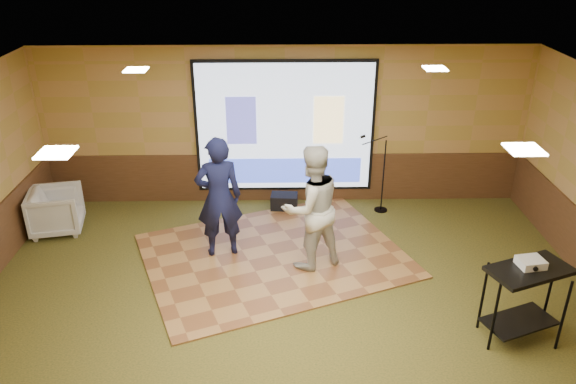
{
  "coord_description": "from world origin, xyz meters",
  "views": [
    {
      "loc": [
        -0.13,
        -6.41,
        4.89
      ],
      "look_at": [
        0.01,
        1.1,
        1.3
      ],
      "focal_mm": 35.0,
      "sensor_mm": 36.0,
      "label": 1
    }
  ],
  "objects_px": {
    "dance_floor": "(274,255)",
    "player_left": "(219,197)",
    "av_table": "(526,289)",
    "duffel_bag": "(284,202)",
    "projector_screen": "(285,129)",
    "banquet_chair": "(56,211)",
    "projector": "(531,263)",
    "mic_stand": "(379,187)",
    "player_right": "(311,208)"
  },
  "relations": [
    {
      "from": "mic_stand",
      "to": "player_left",
      "type": "bearing_deg",
      "value": -131.01
    },
    {
      "from": "banquet_chair",
      "to": "player_left",
      "type": "bearing_deg",
      "value": -116.74
    },
    {
      "from": "player_right",
      "to": "mic_stand",
      "type": "xyz_separation_m",
      "value": [
        1.38,
        1.87,
        -0.53
      ]
    },
    {
      "from": "dance_floor",
      "to": "player_right",
      "type": "relative_size",
      "value": 2.01
    },
    {
      "from": "projector_screen",
      "to": "av_table",
      "type": "bearing_deg",
      "value": -54.19
    },
    {
      "from": "player_right",
      "to": "mic_stand",
      "type": "relative_size",
      "value": 1.31
    },
    {
      "from": "player_left",
      "to": "projector",
      "type": "distance_m",
      "value": 4.56
    },
    {
      "from": "av_table",
      "to": "banquet_chair",
      "type": "bearing_deg",
      "value": 156.76
    },
    {
      "from": "projector_screen",
      "to": "projector",
      "type": "relative_size",
      "value": 10.75
    },
    {
      "from": "av_table",
      "to": "projector",
      "type": "relative_size",
      "value": 3.49
    },
    {
      "from": "projector",
      "to": "player_right",
      "type": "bearing_deg",
      "value": 136.96
    },
    {
      "from": "player_left",
      "to": "player_right",
      "type": "height_order",
      "value": "player_left"
    },
    {
      "from": "banquet_chair",
      "to": "projector",
      "type": "bearing_deg",
      "value": -123.81
    },
    {
      "from": "dance_floor",
      "to": "projector",
      "type": "distance_m",
      "value": 3.92
    },
    {
      "from": "dance_floor",
      "to": "av_table",
      "type": "distance_m",
      "value": 3.85
    },
    {
      "from": "player_left",
      "to": "projector",
      "type": "xyz_separation_m",
      "value": [
        4.04,
        -2.11,
        0.1
      ]
    },
    {
      "from": "av_table",
      "to": "duffel_bag",
      "type": "xyz_separation_m",
      "value": [
        -2.98,
        3.73,
        -0.62
      ]
    },
    {
      "from": "player_left",
      "to": "projector",
      "type": "relative_size",
      "value": 6.47
    },
    {
      "from": "player_right",
      "to": "duffel_bag",
      "type": "distance_m",
      "value": 2.17
    },
    {
      "from": "banquet_chair",
      "to": "projector_screen",
      "type": "bearing_deg",
      "value": -85.41
    },
    {
      "from": "dance_floor",
      "to": "projector",
      "type": "relative_size",
      "value": 12.99
    },
    {
      "from": "av_table",
      "to": "duffel_bag",
      "type": "bearing_deg",
      "value": 128.62
    },
    {
      "from": "projector_screen",
      "to": "player_left",
      "type": "distance_m",
      "value": 2.26
    },
    {
      "from": "av_table",
      "to": "projector",
      "type": "height_order",
      "value": "projector"
    },
    {
      "from": "projector_screen",
      "to": "av_table",
      "type": "relative_size",
      "value": 3.08
    },
    {
      "from": "player_left",
      "to": "duffel_bag",
      "type": "distance_m",
      "value": 2.08
    },
    {
      "from": "duffel_bag",
      "to": "banquet_chair",
      "type": "bearing_deg",
      "value": -169.42
    },
    {
      "from": "projector",
      "to": "duffel_bag",
      "type": "bearing_deg",
      "value": 119.67
    },
    {
      "from": "player_right",
      "to": "projector_screen",
      "type": "bearing_deg",
      "value": -106.51
    },
    {
      "from": "projector",
      "to": "mic_stand",
      "type": "relative_size",
      "value": 0.2
    },
    {
      "from": "player_right",
      "to": "dance_floor",
      "type": "bearing_deg",
      "value": -51.63
    },
    {
      "from": "av_table",
      "to": "banquet_chair",
      "type": "distance_m",
      "value": 7.58
    },
    {
      "from": "dance_floor",
      "to": "mic_stand",
      "type": "bearing_deg",
      "value": 39.17
    },
    {
      "from": "projector_screen",
      "to": "av_table",
      "type": "distance_m",
      "value": 5.1
    },
    {
      "from": "projector_screen",
      "to": "banquet_chair",
      "type": "distance_m",
      "value": 4.29
    },
    {
      "from": "dance_floor",
      "to": "av_table",
      "type": "bearing_deg",
      "value": -33.06
    },
    {
      "from": "projector",
      "to": "dance_floor",
      "type": "bearing_deg",
      "value": 138.22
    },
    {
      "from": "dance_floor",
      "to": "av_table",
      "type": "height_order",
      "value": "av_table"
    },
    {
      "from": "projector_screen",
      "to": "player_left",
      "type": "bearing_deg",
      "value": -118.7
    },
    {
      "from": "dance_floor",
      "to": "projector",
      "type": "xyz_separation_m",
      "value": [
        3.18,
        -2.01,
        1.11
      ]
    },
    {
      "from": "dance_floor",
      "to": "av_table",
      "type": "relative_size",
      "value": 3.72
    },
    {
      "from": "projector_screen",
      "to": "mic_stand",
      "type": "height_order",
      "value": "projector_screen"
    },
    {
      "from": "player_right",
      "to": "mic_stand",
      "type": "bearing_deg",
      "value": -151.91
    },
    {
      "from": "dance_floor",
      "to": "player_left",
      "type": "bearing_deg",
      "value": 173.49
    },
    {
      "from": "dance_floor",
      "to": "player_left",
      "type": "distance_m",
      "value": 1.33
    },
    {
      "from": "dance_floor",
      "to": "player_right",
      "type": "distance_m",
      "value": 1.2
    },
    {
      "from": "dance_floor",
      "to": "banquet_chair",
      "type": "xyz_separation_m",
      "value": [
        -3.79,
        0.93,
        0.38
      ]
    },
    {
      "from": "dance_floor",
      "to": "projector_screen",
      "type": "bearing_deg",
      "value": 84.25
    },
    {
      "from": "duffel_bag",
      "to": "av_table",
      "type": "bearing_deg",
      "value": -51.38
    },
    {
      "from": "player_left",
      "to": "projector_screen",
      "type": "bearing_deg",
      "value": -130.22
    }
  ]
}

